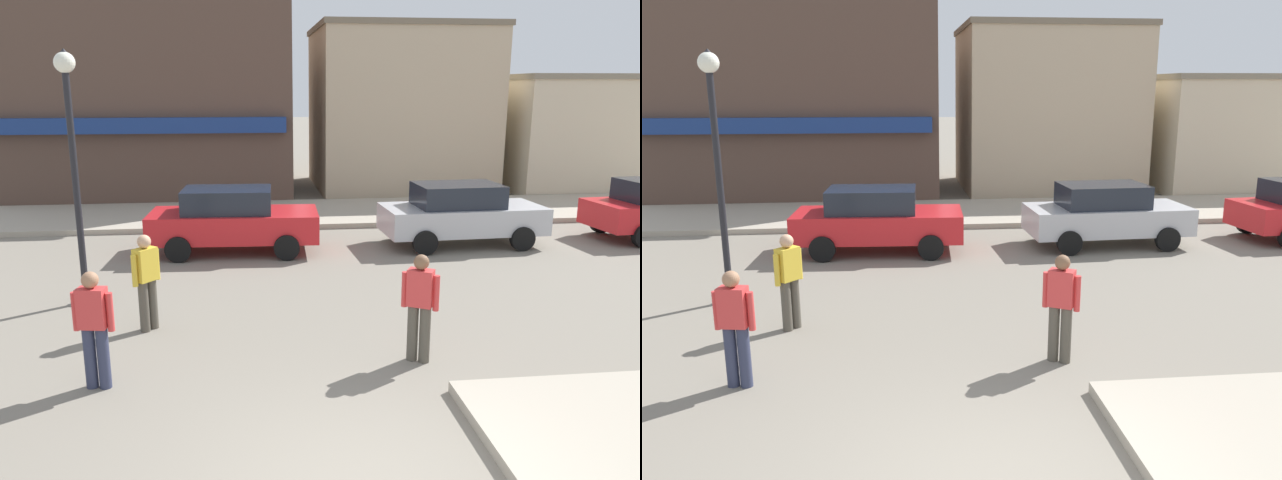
{
  "view_description": "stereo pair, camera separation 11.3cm",
  "coord_description": "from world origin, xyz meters",
  "views": [
    {
      "loc": [
        -1.04,
        -5.2,
        3.9
      ],
      "look_at": [
        0.11,
        4.5,
        1.5
      ],
      "focal_mm": 35.0,
      "sensor_mm": 36.0,
      "label": 1
    },
    {
      "loc": [
        -0.93,
        -5.22,
        3.9
      ],
      "look_at": [
        0.11,
        4.5,
        1.5
      ],
      "focal_mm": 35.0,
      "sensor_mm": 36.0,
      "label": 2
    }
  ],
  "objects": [
    {
      "name": "parked_car_second",
      "position": [
        4.3,
        9.69,
        0.81
      ],
      "size": [
        4.07,
        2.02,
        1.56
      ],
      "color": "#B7B7BC",
      "rests_on": "ground"
    },
    {
      "name": "building_storefront_left_mid",
      "position": [
        12.04,
        19.36,
        2.19
      ],
      "size": [
        6.43,
        7.14,
        4.37
      ],
      "color": "beige",
      "rests_on": "ground"
    },
    {
      "name": "pedestrian_crossing_far",
      "position": [
        -3.07,
        2.71,
        0.87
      ],
      "size": [
        0.56,
        0.28,
        1.61
      ],
      "color": "#2D334C",
      "rests_on": "ground"
    },
    {
      "name": "pedestrian_crossing_near",
      "position": [
        1.38,
        3.03,
        0.87
      ],
      "size": [
        0.52,
        0.37,
        1.61
      ],
      "color": "#4C473D",
      "rests_on": "ground"
    },
    {
      "name": "building_storefront_left_near",
      "position": [
        4.94,
        19.27,
        3.09
      ],
      "size": [
        6.6,
        5.99,
        6.16
      ],
      "color": "tan",
      "rests_on": "ground"
    },
    {
      "name": "pedestrian_kerb_side",
      "position": [
        -2.7,
        4.73,
        0.87
      ],
      "size": [
        0.43,
        0.48,
        1.61
      ],
      "color": "#4C473D",
      "rests_on": "ground"
    },
    {
      "name": "lamp_post",
      "position": [
        -4.07,
        6.24,
        2.96
      ],
      "size": [
        0.36,
        0.36,
        4.54
      ],
      "color": "black",
      "rests_on": "ground"
    },
    {
      "name": "kerb_far",
      "position": [
        0.0,
        13.82,
        0.07
      ],
      "size": [
        80.0,
        4.0,
        0.15
      ],
      "primitive_type": "cube",
      "color": "#A89E8C",
      "rests_on": "ground"
    },
    {
      "name": "building_corner_shop",
      "position": [
        -4.38,
        19.52,
        3.84
      ],
      "size": [
        10.13,
        7.89,
        7.68
      ],
      "color": "brown",
      "rests_on": "ground"
    },
    {
      "name": "parked_car_nearest",
      "position": [
        -1.4,
        9.63,
        0.81
      ],
      "size": [
        4.08,
        2.03,
        1.56
      ],
      "color": "red",
      "rests_on": "ground"
    }
  ]
}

